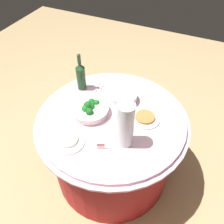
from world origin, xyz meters
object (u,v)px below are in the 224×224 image
object	(u,v)px
food_plate_peanuts	(145,118)
food_plate_rice	(68,141)
decorative_fruit_vase	(125,126)
serving_tongs	(99,88)
plate_stack	(124,97)
broccoli_bowl	(90,109)
wine_bottle	(81,75)
label_placard_front	(101,146)

from	to	relation	value
food_plate_peanuts	food_plate_rice	distance (m)	0.58
decorative_fruit_vase	food_plate_rice	world-z (taller)	decorative_fruit_vase
decorative_fruit_vase	serving_tongs	world-z (taller)	decorative_fruit_vase
plate_stack	food_plate_peanuts	distance (m)	0.25
food_plate_rice	food_plate_peanuts	bearing A→B (deg)	-133.60
broccoli_bowl	plate_stack	size ratio (longest dim) A/B	1.33
wine_bottle	label_placard_front	distance (m)	0.66
food_plate_peanuts	food_plate_rice	xyz separation A→B (m)	(0.40, 0.42, 0.00)
label_placard_front	food_plate_rice	bearing A→B (deg)	10.71
plate_stack	label_placard_front	bearing A→B (deg)	95.28
serving_tongs	food_plate_peanuts	xyz separation A→B (m)	(-0.46, 0.18, 0.01)
food_plate_peanuts	plate_stack	bearing A→B (deg)	-28.48
food_plate_rice	label_placard_front	distance (m)	0.23
plate_stack	food_plate_peanuts	xyz separation A→B (m)	(-0.22, 0.12, -0.02)
label_placard_front	decorative_fruit_vase	bearing A→B (deg)	-135.82
wine_bottle	food_plate_rice	bearing A→B (deg)	110.47
food_plate_peanuts	label_placard_front	world-z (taller)	label_placard_front
serving_tongs	plate_stack	bearing A→B (deg)	166.76
plate_stack	serving_tongs	distance (m)	0.25
wine_bottle	label_placard_front	size ratio (longest dim) A/B	6.11
wine_bottle	decorative_fruit_vase	world-z (taller)	decorative_fruit_vase
broccoli_bowl	label_placard_front	bearing A→B (deg)	130.24
label_placard_front	broccoli_bowl	bearing A→B (deg)	-49.76
broccoli_bowl	wine_bottle	xyz separation A→B (m)	(0.20, -0.24, 0.09)
plate_stack	label_placard_front	size ratio (longest dim) A/B	3.82
serving_tongs	food_plate_peanuts	world-z (taller)	food_plate_peanuts
decorative_fruit_vase	food_plate_peanuts	xyz separation A→B (m)	(-0.06, -0.26, -0.15)
plate_stack	food_plate_peanuts	size ratio (longest dim) A/B	0.95
decorative_fruit_vase	serving_tongs	size ratio (longest dim) A/B	2.03
food_plate_peanuts	label_placard_front	distance (m)	0.41
wine_bottle	label_placard_front	bearing A→B (deg)	130.48
wine_bottle	food_plate_peanuts	size ratio (longest dim) A/B	1.53
broccoli_bowl	food_plate_peanuts	distance (m)	0.41
serving_tongs	label_placard_front	bearing A→B (deg)	117.68
broccoli_bowl	serving_tongs	distance (m)	0.30
food_plate_rice	label_placard_front	world-z (taller)	label_placard_front
wine_bottle	serving_tongs	xyz separation A→B (m)	(-0.13, -0.06, -0.12)
plate_stack	serving_tongs	bearing A→B (deg)	-13.24
broccoli_bowl	serving_tongs	bearing A→B (deg)	-76.55
broccoli_bowl	wine_bottle	distance (m)	0.32
food_plate_peanuts	food_plate_rice	bearing A→B (deg)	46.40
serving_tongs	food_plate_rice	size ratio (longest dim) A/B	0.76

